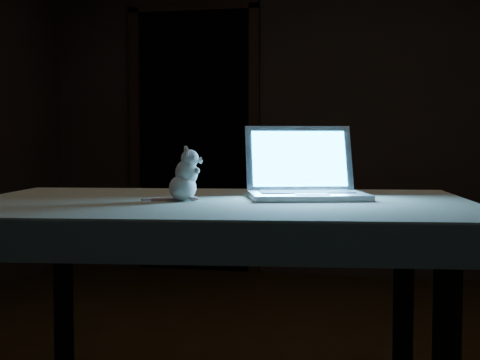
# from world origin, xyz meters

# --- Properties ---
(back_wall) EXTENTS (4.50, 0.04, 2.60)m
(back_wall) POSITION_xyz_m (0.00, 2.50, 1.30)
(back_wall) COLOR black
(back_wall) RESTS_ON ground
(doorway) EXTENTS (1.06, 0.36, 2.13)m
(doorway) POSITION_xyz_m (-1.10, 2.50, 1.06)
(doorway) COLOR black
(doorway) RESTS_ON back_wall
(table) EXTENTS (1.67, 1.19, 0.83)m
(table) POSITION_xyz_m (-0.13, -0.61, 0.42)
(table) COLOR black
(table) RESTS_ON floor
(tablecloth) EXTENTS (1.88, 1.47, 0.11)m
(tablecloth) POSITION_xyz_m (-0.15, -0.58, 0.79)
(tablecloth) COLOR beige
(tablecloth) RESTS_ON table
(laptop) EXTENTS (0.47, 0.44, 0.26)m
(laptop) POSITION_xyz_m (0.15, -0.48, 0.97)
(laptop) COLOR silver
(laptop) RESTS_ON tablecloth
(plush_mouse) EXTENTS (0.15, 0.15, 0.18)m
(plush_mouse) POSITION_xyz_m (-0.24, -0.66, 0.93)
(plush_mouse) COLOR silver
(plush_mouse) RESTS_ON tablecloth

